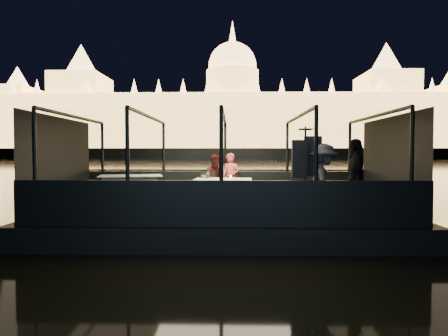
{
  "coord_description": "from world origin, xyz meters",
  "views": [
    {
      "loc": [
        0.22,
        -9.6,
        1.91
      ],
      "look_at": [
        0.0,
        0.4,
        1.55
      ],
      "focal_mm": 32.0,
      "sensor_mm": 36.0,
      "label": 1
    }
  ],
  "objects_px": {
    "coat_stand": "(305,179)",
    "passenger_stripe": "(323,181)",
    "chair_port_left": "(207,188)",
    "dining_table_central": "(223,194)",
    "person_man_maroon": "(216,177)",
    "person_woman_coral": "(230,177)",
    "passenger_dark": "(355,180)",
    "dining_table_aft": "(131,193)",
    "wine_bottle": "(208,173)",
    "chair_port_right": "(231,188)"
  },
  "relations": [
    {
      "from": "chair_port_left",
      "to": "coat_stand",
      "type": "relative_size",
      "value": 0.47
    },
    {
      "from": "passenger_dark",
      "to": "wine_bottle",
      "type": "relative_size",
      "value": 6.11
    },
    {
      "from": "dining_table_aft",
      "to": "passenger_stripe",
      "type": "height_order",
      "value": "passenger_stripe"
    },
    {
      "from": "chair_port_left",
      "to": "coat_stand",
      "type": "xyz_separation_m",
      "value": [
        2.18,
        -2.8,
        0.45
      ]
    },
    {
      "from": "dining_table_aft",
      "to": "passenger_dark",
      "type": "height_order",
      "value": "passenger_dark"
    },
    {
      "from": "passenger_stripe",
      "to": "chair_port_left",
      "type": "bearing_deg",
      "value": 42.47
    },
    {
      "from": "person_man_maroon",
      "to": "wine_bottle",
      "type": "xyz_separation_m",
      "value": [
        -0.19,
        -0.93,
        0.17
      ]
    },
    {
      "from": "dining_table_central",
      "to": "person_man_maroon",
      "type": "relative_size",
      "value": 1.04
    },
    {
      "from": "person_man_maroon",
      "to": "passenger_stripe",
      "type": "xyz_separation_m",
      "value": [
        2.32,
        -3.03,
        0.1
      ]
    },
    {
      "from": "dining_table_aft",
      "to": "person_man_maroon",
      "type": "xyz_separation_m",
      "value": [
        2.22,
        0.82,
        0.36
      ]
    },
    {
      "from": "chair_port_left",
      "to": "passenger_dark",
      "type": "distance_m",
      "value": 4.18
    },
    {
      "from": "dining_table_central",
      "to": "passenger_dark",
      "type": "distance_m",
      "value": 3.38
    },
    {
      "from": "wine_bottle",
      "to": "coat_stand",
      "type": "bearing_deg",
      "value": -44.97
    },
    {
      "from": "chair_port_right",
      "to": "passenger_stripe",
      "type": "height_order",
      "value": "passenger_stripe"
    },
    {
      "from": "coat_stand",
      "to": "passenger_stripe",
      "type": "relative_size",
      "value": 1.21
    },
    {
      "from": "wine_bottle",
      "to": "passenger_dark",
      "type": "bearing_deg",
      "value": -30.6
    },
    {
      "from": "dining_table_central",
      "to": "passenger_dark",
      "type": "xyz_separation_m",
      "value": [
        2.81,
        -1.83,
        0.47
      ]
    },
    {
      "from": "chair_port_left",
      "to": "wine_bottle",
      "type": "bearing_deg",
      "value": -90.39
    },
    {
      "from": "chair_port_right",
      "to": "person_woman_coral",
      "type": "height_order",
      "value": "person_woman_coral"
    },
    {
      "from": "chair_port_right",
      "to": "person_woman_coral",
      "type": "xyz_separation_m",
      "value": [
        -0.03,
        0.14,
        0.3
      ]
    },
    {
      "from": "wine_bottle",
      "to": "chair_port_left",
      "type": "bearing_deg",
      "value": 94.37
    },
    {
      "from": "coat_stand",
      "to": "person_woman_coral",
      "type": "distance_m",
      "value": 3.38
    },
    {
      "from": "coat_stand",
      "to": "passenger_dark",
      "type": "relative_size",
      "value": 1.13
    },
    {
      "from": "dining_table_central",
      "to": "person_man_maroon",
      "type": "distance_m",
      "value": 1.09
    },
    {
      "from": "coat_stand",
      "to": "chair_port_right",
      "type": "bearing_deg",
      "value": 117.98
    },
    {
      "from": "passenger_dark",
      "to": "chair_port_left",
      "type": "bearing_deg",
      "value": -115.4
    },
    {
      "from": "person_man_maroon",
      "to": "wine_bottle",
      "type": "relative_size",
      "value": 4.92
    },
    {
      "from": "dining_table_central",
      "to": "person_woman_coral",
      "type": "bearing_deg",
      "value": 79.35
    },
    {
      "from": "chair_port_right",
      "to": "coat_stand",
      "type": "xyz_separation_m",
      "value": [
        1.52,
        -2.85,
        0.45
      ]
    },
    {
      "from": "passenger_stripe",
      "to": "passenger_dark",
      "type": "height_order",
      "value": "passenger_dark"
    },
    {
      "from": "person_woman_coral",
      "to": "coat_stand",
      "type": "bearing_deg",
      "value": -42.07
    },
    {
      "from": "chair_port_right",
      "to": "passenger_stripe",
      "type": "bearing_deg",
      "value": -38.16
    },
    {
      "from": "coat_stand",
      "to": "passenger_stripe",
      "type": "height_order",
      "value": "coat_stand"
    },
    {
      "from": "coat_stand",
      "to": "passenger_dark",
      "type": "xyz_separation_m",
      "value": [
        1.09,
        0.22,
        -0.05
      ]
    },
    {
      "from": "person_man_maroon",
      "to": "passenger_dark",
      "type": "xyz_separation_m",
      "value": [
        3.03,
        -2.84,
        0.1
      ]
    },
    {
      "from": "chair_port_left",
      "to": "passenger_stripe",
      "type": "distance_m",
      "value": 3.79
    },
    {
      "from": "chair_port_left",
      "to": "passenger_dark",
      "type": "height_order",
      "value": "passenger_dark"
    },
    {
      "from": "passenger_stripe",
      "to": "wine_bottle",
      "type": "bearing_deg",
      "value": 49.9
    },
    {
      "from": "coat_stand",
      "to": "person_woman_coral",
      "type": "xyz_separation_m",
      "value": [
        -1.54,
        3.0,
        -0.15
      ]
    },
    {
      "from": "dining_table_central",
      "to": "person_woman_coral",
      "type": "height_order",
      "value": "person_woman_coral"
    },
    {
      "from": "coat_stand",
      "to": "person_man_maroon",
      "type": "height_order",
      "value": "coat_stand"
    },
    {
      "from": "chair_port_left",
      "to": "wine_bottle",
      "type": "height_order",
      "value": "wine_bottle"
    },
    {
      "from": "chair_port_left",
      "to": "person_man_maroon",
      "type": "height_order",
      "value": "person_man_maroon"
    },
    {
      "from": "person_woman_coral",
      "to": "wine_bottle",
      "type": "bearing_deg",
      "value": -103.11
    },
    {
      "from": "chair_port_right",
      "to": "passenger_dark",
      "type": "height_order",
      "value": "passenger_dark"
    },
    {
      "from": "coat_stand",
      "to": "passenger_stripe",
      "type": "bearing_deg",
      "value": 4.57
    },
    {
      "from": "chair_port_left",
      "to": "passenger_stripe",
      "type": "xyz_separation_m",
      "value": [
        2.56,
        -2.77,
        0.4
      ]
    },
    {
      "from": "wine_bottle",
      "to": "chair_port_right",
      "type": "bearing_deg",
      "value": 50.03
    },
    {
      "from": "chair_port_right",
      "to": "person_man_maroon",
      "type": "bearing_deg",
      "value": 171.97
    },
    {
      "from": "person_woman_coral",
      "to": "passenger_dark",
      "type": "relative_size",
      "value": 0.83
    }
  ]
}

